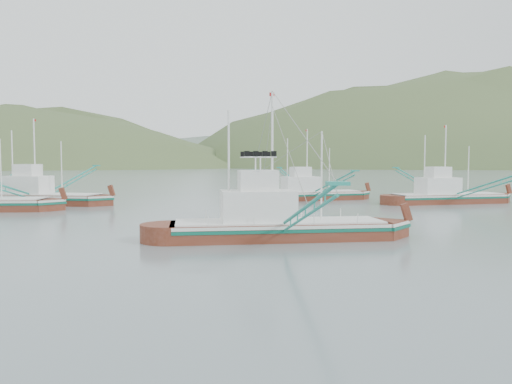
{
  "coord_description": "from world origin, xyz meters",
  "views": [
    {
      "loc": [
        -1.2,
        -32.66,
        5.65
      ],
      "look_at": [
        0.0,
        6.0,
        3.2
      ],
      "focal_mm": 35.0,
      "sensor_mm": 36.0,
      "label": 1
    }
  ],
  "objects_px": {
    "bg_boat_far": "(309,186)",
    "bg_boat_extra": "(38,188)",
    "main_boat": "(276,216)",
    "bg_boat_right": "(447,189)"
  },
  "relations": [
    {
      "from": "main_boat",
      "to": "bg_boat_extra",
      "type": "height_order",
      "value": "bg_boat_extra"
    },
    {
      "from": "main_boat",
      "to": "bg_boat_right",
      "type": "bearing_deg",
      "value": 43.88
    },
    {
      "from": "main_boat",
      "to": "bg_boat_extra",
      "type": "xyz_separation_m",
      "value": [
        -28.59,
        29.37,
        0.41
      ]
    },
    {
      "from": "bg_boat_right",
      "to": "bg_boat_far",
      "type": "relative_size",
      "value": 1.02
    },
    {
      "from": "main_boat",
      "to": "bg_boat_right",
      "type": "height_order",
      "value": "main_boat"
    },
    {
      "from": "bg_boat_far",
      "to": "bg_boat_extra",
      "type": "xyz_separation_m",
      "value": [
        -35.86,
        -5.88,
        0.11
      ]
    },
    {
      "from": "main_boat",
      "to": "bg_boat_far",
      "type": "bearing_deg",
      "value": 72.39
    },
    {
      "from": "bg_boat_far",
      "to": "bg_boat_extra",
      "type": "height_order",
      "value": "bg_boat_extra"
    },
    {
      "from": "bg_boat_far",
      "to": "bg_boat_extra",
      "type": "relative_size",
      "value": 0.91
    },
    {
      "from": "main_boat",
      "to": "bg_boat_right",
      "type": "xyz_separation_m",
      "value": [
        24.64,
        29.2,
        0.22
      ]
    }
  ]
}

